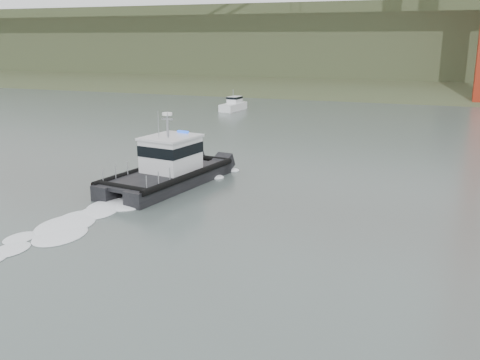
% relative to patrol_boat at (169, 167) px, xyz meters
% --- Properties ---
extents(ground, '(400.00, 400.00, 0.00)m').
position_rel_patrol_boat_xyz_m(ground, '(5.71, -13.87, -1.35)').
color(ground, '#485653').
rests_on(ground, ground).
extents(headlands, '(500.00, 105.36, 27.12)m').
position_rel_patrol_boat_xyz_m(headlands, '(5.71, 111.63, 5.69)').
color(headlands, '#314024').
rests_on(headlands, ground).
extents(patrol_boat, '(5.67, 11.59, 5.39)m').
position_rel_patrol_boat_xyz_m(patrol_boat, '(0.00, 0.00, 0.00)').
color(patrol_boat, black).
rests_on(patrol_boat, ground).
extents(motorboat, '(2.35, 5.86, 3.15)m').
position_rel_patrol_boat_xyz_m(motorboat, '(-10.88, 40.37, -0.56)').
color(motorboat, white).
rests_on(motorboat, ground).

